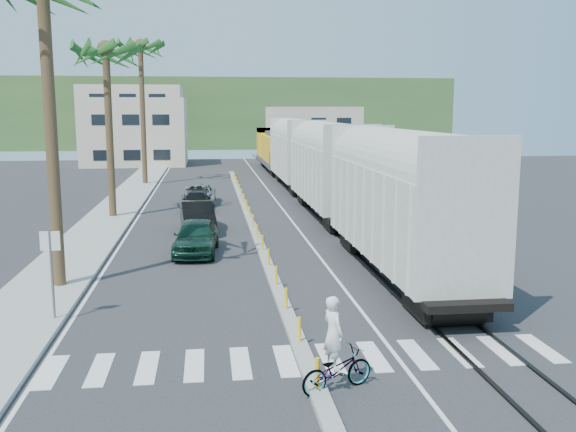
# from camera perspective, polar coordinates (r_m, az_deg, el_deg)

# --- Properties ---
(ground) EXTENTS (140.00, 140.00, 0.00)m
(ground) POSITION_cam_1_polar(r_m,az_deg,el_deg) (19.33, 0.56, -10.45)
(ground) COLOR #28282B
(ground) RESTS_ON ground
(sidewalk) EXTENTS (3.00, 90.00, 0.15)m
(sidewalk) POSITION_cam_1_polar(r_m,az_deg,el_deg) (43.92, -15.00, 0.57)
(sidewalk) COLOR gray
(sidewalk) RESTS_ON ground
(rails) EXTENTS (1.56, 100.00, 0.06)m
(rails) POSITION_cam_1_polar(r_m,az_deg,el_deg) (47.07, 2.01, 1.40)
(rails) COLOR black
(rails) RESTS_ON ground
(median) EXTENTS (0.45, 60.00, 0.85)m
(median) POSITION_cam_1_polar(r_m,az_deg,el_deg) (38.60, -3.42, -0.29)
(median) COLOR gray
(median) RESTS_ON ground
(crosswalk) EXTENTS (14.00, 2.20, 0.01)m
(crosswalk) POSITION_cam_1_polar(r_m,az_deg,el_deg) (17.48, 1.47, -12.64)
(crosswalk) COLOR silver
(crosswalk) RESTS_ON ground
(lane_markings) EXTENTS (9.42, 90.00, 0.01)m
(lane_markings) POSITION_cam_1_polar(r_m,az_deg,el_deg) (43.51, -6.69, 0.65)
(lane_markings) COLOR silver
(lane_markings) RESTS_ON ground
(freight_train) EXTENTS (3.00, 60.94, 5.85)m
(freight_train) POSITION_cam_1_polar(r_m,az_deg,el_deg) (45.45, 2.30, 4.76)
(freight_train) COLOR #AEAC9F
(freight_train) RESTS_ON ground
(palm_trees) EXTENTS (3.50, 37.20, 13.75)m
(palm_trees) POSITION_cam_1_polar(r_m,az_deg,el_deg) (41.32, -15.52, 14.95)
(palm_trees) COLOR brown
(palm_trees) RESTS_ON ground
(street_sign) EXTENTS (0.60, 0.08, 3.00)m
(street_sign) POSITION_cam_1_polar(r_m,az_deg,el_deg) (21.10, -20.30, -3.77)
(street_sign) COLOR slate
(street_sign) RESTS_ON ground
(buildings) EXTENTS (38.00, 27.00, 10.00)m
(buildings) POSITION_cam_1_polar(r_m,az_deg,el_deg) (89.78, -9.79, 7.85)
(buildings) COLOR #C2B79A
(buildings) RESTS_ON ground
(hillside) EXTENTS (80.00, 20.00, 12.00)m
(hillside) POSITION_cam_1_polar(r_m,az_deg,el_deg) (118.04, -6.05, 9.06)
(hillside) COLOR #385628
(hillside) RESTS_ON ground
(car_lead) EXTENTS (2.65, 5.03, 1.61)m
(car_lead) POSITION_cam_1_polar(r_m,az_deg,el_deg) (29.86, -8.17, -1.82)
(car_lead) COLOR #103225
(car_lead) RESTS_ON ground
(car_second) EXTENTS (2.52, 5.17, 1.61)m
(car_second) POSITION_cam_1_polar(r_m,az_deg,el_deg) (35.43, -8.04, -0.06)
(car_second) COLOR black
(car_second) RESTS_ON ground
(car_third) EXTENTS (1.81, 4.43, 1.28)m
(car_third) POSITION_cam_1_polar(r_m,az_deg,el_deg) (42.48, -8.12, 1.28)
(car_third) COLOR black
(car_third) RESTS_ON ground
(car_rear) EXTENTS (2.57, 5.05, 1.36)m
(car_rear) POSITION_cam_1_polar(r_m,az_deg,el_deg) (45.86, -7.90, 1.93)
(car_rear) COLOR #9FA1A4
(car_rear) RESTS_ON ground
(cyclist) EXTENTS (2.09, 2.43, 2.32)m
(cyclist) POSITION_cam_1_polar(r_m,az_deg,el_deg) (15.50, 4.28, -12.77)
(cyclist) COLOR #9EA0A5
(cyclist) RESTS_ON ground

